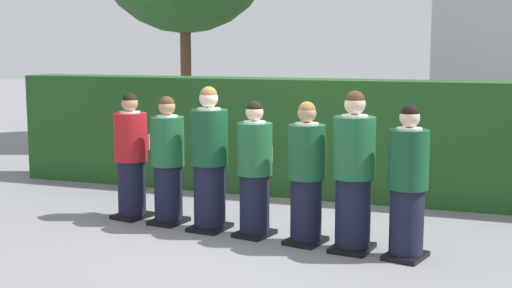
# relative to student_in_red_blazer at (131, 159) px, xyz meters

# --- Properties ---
(ground_plane) EXTENTS (60.00, 60.00, 0.00)m
(ground_plane) POSITION_rel_student_in_red_blazer_xyz_m (1.75, -0.26, -0.75)
(ground_plane) COLOR slate
(student_in_red_blazer) EXTENTS (0.45, 0.53, 1.57)m
(student_in_red_blazer) POSITION_rel_student_in_red_blazer_xyz_m (0.00, 0.00, 0.00)
(student_in_red_blazer) COLOR black
(student_in_red_blazer) RESTS_ON ground
(student_front_row_1) EXTENTS (0.41, 0.48, 1.54)m
(student_front_row_1) POSITION_rel_student_in_red_blazer_xyz_m (0.56, -0.09, -0.01)
(student_front_row_1) COLOR black
(student_front_row_1) RESTS_ON ground
(student_front_row_2) EXTENTS (0.44, 0.52, 1.68)m
(student_front_row_2) POSITION_rel_student_in_red_blazer_xyz_m (1.14, -0.19, 0.05)
(student_front_row_2) COLOR black
(student_front_row_2) RESTS_ON ground
(student_front_row_3) EXTENTS (0.44, 0.52, 1.53)m
(student_front_row_3) POSITION_rel_student_in_red_blazer_xyz_m (1.73, -0.26, -0.02)
(student_front_row_3) COLOR black
(student_front_row_3) RESTS_ON ground
(student_front_row_4) EXTENTS (0.45, 0.51, 1.55)m
(student_front_row_4) POSITION_rel_student_in_red_blazer_xyz_m (2.36, -0.36, -0.01)
(student_front_row_4) COLOR black
(student_front_row_4) RESTS_ON ground
(student_front_row_5) EXTENTS (0.45, 0.55, 1.68)m
(student_front_row_5) POSITION_rel_student_in_red_blazer_xyz_m (2.89, -0.45, 0.06)
(student_front_row_5) COLOR black
(student_front_row_5) RESTS_ON ground
(student_front_row_6) EXTENTS (0.46, 0.52, 1.56)m
(student_front_row_6) POSITION_rel_student_in_red_blazer_xyz_m (3.46, -0.54, -0.00)
(student_front_row_6) COLOR black
(student_front_row_6) RESTS_ON ground
(hedge) EXTENTS (9.30, 0.70, 1.67)m
(hedge) POSITION_rel_student_in_red_blazer_xyz_m (1.75, 2.08, 0.09)
(hedge) COLOR #214C1E
(hedge) RESTS_ON ground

